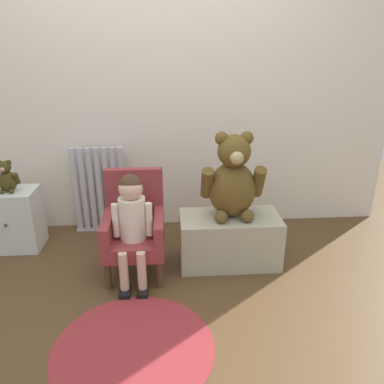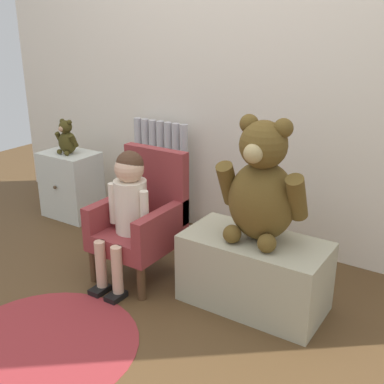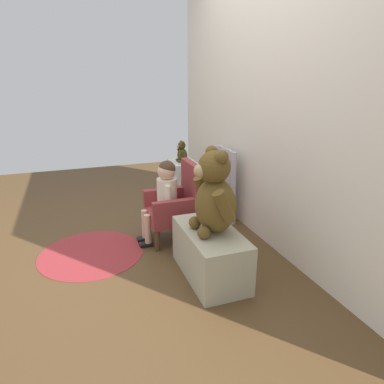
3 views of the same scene
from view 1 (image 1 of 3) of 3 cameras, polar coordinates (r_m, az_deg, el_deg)
ground_plane at (r=2.22m, az=-5.16°, el=-19.46°), size 6.00×6.00×0.00m
back_wall at (r=2.99m, az=-5.56°, el=16.64°), size 3.80×0.05×2.40m
radiator at (r=3.11m, az=-13.87°, el=0.21°), size 0.43×0.05×0.71m
small_dresser at (r=3.11m, az=-25.50°, el=-3.77°), size 0.38×0.30×0.46m
child_armchair at (r=2.53m, az=-8.74°, el=-5.22°), size 0.39×0.42×0.68m
child_figure at (r=2.37m, az=-9.14°, el=-3.33°), size 0.25×0.35×0.72m
low_bench at (r=2.66m, az=5.70°, el=-7.19°), size 0.69×0.35×0.35m
large_teddy_bear at (r=2.50m, az=6.22°, el=1.78°), size 0.43×0.30×0.58m
small_teddy_bear at (r=2.98m, az=-26.40°, el=1.95°), size 0.17×0.12×0.24m
floor_rug at (r=2.10m, az=-8.91°, el=-22.42°), size 0.84×0.84×0.01m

